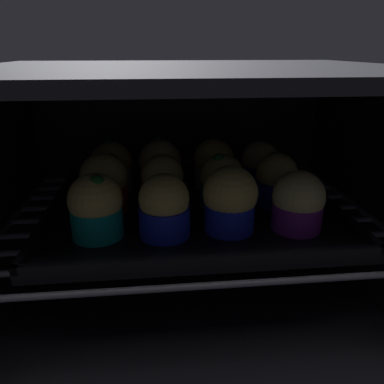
# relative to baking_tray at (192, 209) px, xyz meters

# --- Properties ---
(oven_cavity) EXTENTS (0.59, 0.47, 0.37)m
(oven_cavity) POSITION_rel_baking_tray_xyz_m (0.00, 0.05, 0.02)
(oven_cavity) COLOR black
(oven_cavity) RESTS_ON ground
(oven_rack) EXTENTS (0.55, 0.42, 0.01)m
(oven_rack) POSITION_rel_baking_tray_xyz_m (0.00, 0.01, -0.01)
(oven_rack) COLOR #51515B
(oven_rack) RESTS_ON oven_cavity
(baking_tray) EXTENTS (0.42, 0.33, 0.02)m
(baking_tray) POSITION_rel_baking_tray_xyz_m (0.00, 0.00, 0.00)
(baking_tray) COLOR black
(baking_tray) RESTS_ON oven_rack
(muffin_row0_col0) EXTENTS (0.07, 0.07, 0.08)m
(muffin_row0_col0) POSITION_rel_baking_tray_xyz_m (-0.13, -0.08, 0.04)
(muffin_row0_col0) COLOR #0C8C84
(muffin_row0_col0) RESTS_ON baking_tray
(muffin_row0_col1) EXTENTS (0.06, 0.06, 0.08)m
(muffin_row0_col1) POSITION_rel_baking_tray_xyz_m (-0.04, -0.09, 0.04)
(muffin_row0_col1) COLOR #1928B7
(muffin_row0_col1) RESTS_ON baking_tray
(muffin_row0_col2) EXTENTS (0.07, 0.07, 0.09)m
(muffin_row0_col2) POSITION_rel_baking_tray_xyz_m (0.04, -0.08, 0.05)
(muffin_row0_col2) COLOR #1928B7
(muffin_row0_col2) RESTS_ON baking_tray
(muffin_row0_col3) EXTENTS (0.07, 0.07, 0.08)m
(muffin_row0_col3) POSITION_rel_baking_tray_xyz_m (0.13, -0.09, 0.04)
(muffin_row0_col3) COLOR #7A238C
(muffin_row0_col3) RESTS_ON baking_tray
(muffin_row1_col0) EXTENTS (0.07, 0.07, 0.09)m
(muffin_row1_col0) POSITION_rel_baking_tray_xyz_m (-0.13, -0.00, 0.05)
(muffin_row1_col0) COLOR red
(muffin_row1_col0) RESTS_ON baking_tray
(muffin_row1_col1) EXTENTS (0.06, 0.06, 0.08)m
(muffin_row1_col1) POSITION_rel_baking_tray_xyz_m (-0.04, 0.00, 0.04)
(muffin_row1_col1) COLOR red
(muffin_row1_col1) RESTS_ON baking_tray
(muffin_row1_col2) EXTENTS (0.07, 0.07, 0.08)m
(muffin_row1_col2) POSITION_rel_baking_tray_xyz_m (0.04, -0.00, 0.04)
(muffin_row1_col2) COLOR #0C8C84
(muffin_row1_col2) RESTS_ON baking_tray
(muffin_row1_col3) EXTENTS (0.06, 0.06, 0.08)m
(muffin_row1_col3) POSITION_rel_baking_tray_xyz_m (0.13, -0.00, 0.04)
(muffin_row1_col3) COLOR #1928B7
(muffin_row1_col3) RESTS_ON baking_tray
(muffin_row2_col0) EXTENTS (0.07, 0.07, 0.09)m
(muffin_row2_col0) POSITION_rel_baking_tray_xyz_m (-0.12, 0.08, 0.04)
(muffin_row2_col0) COLOR silver
(muffin_row2_col0) RESTS_ON baking_tray
(muffin_row2_col1) EXTENTS (0.07, 0.07, 0.09)m
(muffin_row2_col1) POSITION_rel_baking_tray_xyz_m (-0.04, 0.09, 0.05)
(muffin_row2_col1) COLOR red
(muffin_row2_col1) RESTS_ON baking_tray
(muffin_row2_col2) EXTENTS (0.07, 0.07, 0.08)m
(muffin_row2_col2) POSITION_rel_baking_tray_xyz_m (0.05, 0.08, 0.05)
(muffin_row2_col2) COLOR silver
(muffin_row2_col2) RESTS_ON baking_tray
(muffin_row2_col3) EXTENTS (0.06, 0.06, 0.08)m
(muffin_row2_col3) POSITION_rel_baking_tray_xyz_m (0.13, 0.08, 0.04)
(muffin_row2_col3) COLOR #1928B7
(muffin_row2_col3) RESTS_ON baking_tray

